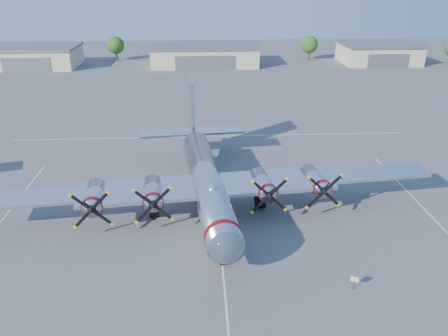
{
  "coord_description": "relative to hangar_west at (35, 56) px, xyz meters",
  "views": [
    {
      "loc": [
        -1.62,
        -38.15,
        23.01
      ],
      "look_at": [
        0.89,
        5.9,
        3.2
      ],
      "focal_mm": 35.0,
      "sensor_mm": 36.0,
      "label": 1
    }
  ],
  "objects": [
    {
      "name": "ground",
      "position": [
        45.0,
        -81.96,
        -2.71
      ],
      "size": [
        260.0,
        260.0,
        0.0
      ],
      "primitive_type": "plane",
      "color": "#4F4F52",
      "rests_on": "ground"
    },
    {
      "name": "parking_lines",
      "position": [
        45.0,
        -83.71,
        -2.71
      ],
      "size": [
        60.0,
        50.08,
        0.01
      ],
      "color": "silver",
      "rests_on": "ground"
    },
    {
      "name": "hangar_west",
      "position": [
        0.0,
        0.0,
        0.0
      ],
      "size": [
        22.6,
        14.6,
        5.4
      ],
      "color": "#BDB496",
      "rests_on": "ground"
    },
    {
      "name": "hangar_center",
      "position": [
        45.0,
        -0.0,
        -0.0
      ],
      "size": [
        28.6,
        14.6,
        5.4
      ],
      "color": "#BDB496",
      "rests_on": "ground"
    },
    {
      "name": "hangar_east",
      "position": [
        93.0,
        0.0,
        0.0
      ],
      "size": [
        20.6,
        14.6,
        5.4
      ],
      "color": "#BDB496",
      "rests_on": "ground"
    },
    {
      "name": "tree_west",
      "position": [
        20.0,
        8.04,
        1.51
      ],
      "size": [
        4.8,
        4.8,
        6.64
      ],
      "color": "#382619",
      "rests_on": "ground"
    },
    {
      "name": "tree_east",
      "position": [
        75.0,
        6.04,
        1.51
      ],
      "size": [
        4.8,
        4.8,
        6.64
      ],
      "color": "#382619",
      "rests_on": "ground"
    },
    {
      "name": "main_bomber_b29",
      "position": [
        43.77,
        -78.05,
        -2.71
      ],
      "size": [
        50.59,
        37.3,
        10.48
      ],
      "primitive_type": null,
      "rotation": [
        0.0,
        0.0,
        0.11
      ],
      "color": "silver",
      "rests_on": "ground"
    },
    {
      "name": "info_placard",
      "position": [
        55.22,
        -93.03,
        -1.88
      ],
      "size": [
        0.6,
        0.26,
        1.18
      ],
      "rotation": [
        0.0,
        0.0,
        -0.36
      ],
      "color": "black",
      "rests_on": "ground"
    }
  ]
}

